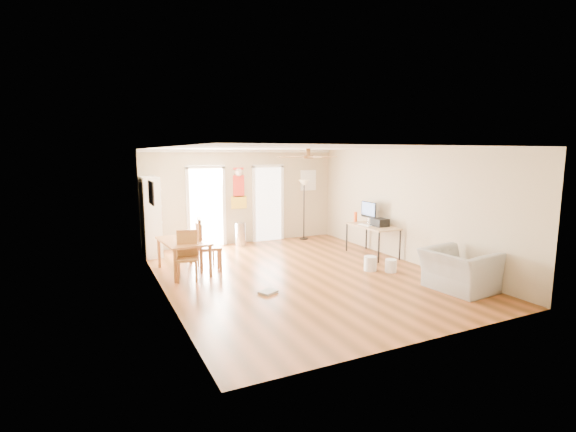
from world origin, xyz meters
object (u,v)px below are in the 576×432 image
bookshelf (151,216)px  printer (380,222)px  trash_can (240,234)px  torchiere_lamp (304,210)px  wastebasket_a (370,263)px  wastebasket_b (391,266)px  computer_desk (372,240)px  dining_chair_right_b (210,245)px  armchair (459,270)px  dining_chair_near (187,256)px  dining_chair_right_a (208,246)px  dining_table (184,256)px

bookshelf → printer: (4.99, -2.51, -0.13)m
trash_can → torchiere_lamp: bearing=0.1°
trash_can → wastebasket_a: trash_can is taller
wastebasket_a → wastebasket_b: (0.32, -0.29, -0.02)m
printer → wastebasket_b: (-0.65, -1.23, -0.70)m
bookshelf → wastebasket_a: 5.37m
bookshelf → wastebasket_a: (4.02, -3.46, -0.81)m
torchiere_lamp → computer_desk: 2.59m
dining_chair_right_b → wastebasket_a: bearing=-104.9°
dining_chair_right_b → printer: dining_chair_right_b is taller
torchiere_lamp → armchair: 5.37m
dining_chair_right_b → dining_chair_near: bearing=140.8°
bookshelf → dining_chair_right_b: 2.20m
trash_can → computer_desk: size_ratio=0.45×
dining_chair_right_a → trash_can: dining_chair_right_a is taller
printer → computer_desk: bearing=122.0°
dining_chair_right_b → computer_desk: 3.98m
trash_can → bookshelf: bearing=-177.4°
dining_chair_right_a → trash_can: size_ratio=1.57×
wastebasket_b → wastebasket_a: bearing=138.0°
computer_desk → torchiere_lamp: bearing=103.5°
trash_can → dining_table: bearing=-134.8°
torchiere_lamp → printer: size_ratio=4.75×
dining_chair_right_b → wastebasket_a: (3.09, -1.51, -0.41)m
armchair → wastebasket_a: bearing=15.4°
dining_chair_right_a → trash_can: 2.31m
trash_can → dining_chair_right_a: bearing=-127.1°
dining_chair_right_b → armchair: bearing=-120.0°
wastebasket_a → torchiere_lamp: bearing=85.7°
dining_chair_near → wastebasket_b: dining_chair_near is taller
dining_table → wastebasket_a: dining_table is taller
dining_chair_right_a → dining_chair_right_b: (0.00, -0.21, 0.07)m
armchair → dining_chair_right_a: bearing=41.8°
dining_chair_near → torchiere_lamp: size_ratio=0.56×
bookshelf → dining_chair_right_a: size_ratio=1.97×
dining_chair_right_b → armchair: 4.98m
wastebasket_b → dining_chair_near: bearing=162.1°
torchiere_lamp → armchair: bearing=-85.8°
wastebasket_a → dining_chair_right_b: bearing=153.9°
dining_table → computer_desk: 4.53m
dining_chair_near → torchiere_lamp: (3.96, 2.56, 0.38)m
torchiere_lamp → printer: bearing=-75.2°
bookshelf → dining_chair_right_a: bearing=-47.6°
dining_table → wastebasket_a: (3.64, -1.61, -0.19)m
computer_desk → armchair: (-0.20, -2.86, 0.00)m
computer_desk → dining_chair_right_a: bearing=170.9°
armchair → dining_chair_near: bearing=52.3°
trash_can → wastebasket_a: bearing=-64.5°
dining_table → dining_chair_right_a: bearing=11.8°
dining_chair_right_b → armchair: (3.75, -3.27, -0.19)m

